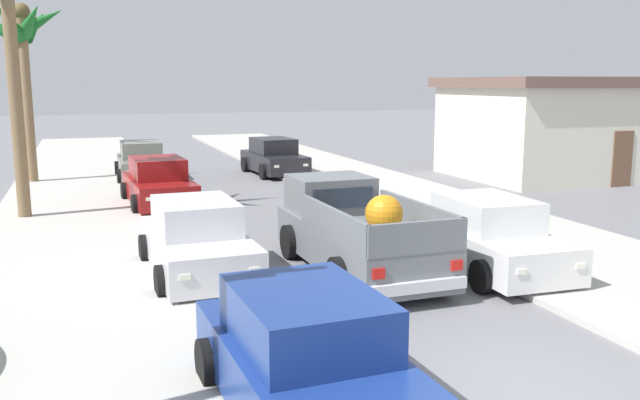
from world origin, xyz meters
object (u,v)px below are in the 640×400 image
at_px(car_left_near, 159,184).
at_px(car_right_near, 197,241).
at_px(car_right_far, 274,158).
at_px(roadside_house, 566,127).
at_px(palm_tree_left_mid, 20,36).
at_px(pickup_truck, 354,232).
at_px(car_left_far, 488,237).
at_px(car_right_mid, 308,361).
at_px(car_left_mid, 142,162).

relative_size(car_left_near, car_right_near, 1.01).
relative_size(car_right_far, roadside_house, 0.47).
bearing_deg(palm_tree_left_mid, pickup_truck, -64.49).
height_order(car_left_far, roadside_house, roadside_house).
relative_size(car_right_near, palm_tree_left_mid, 0.63).
bearing_deg(palm_tree_left_mid, car_right_mid, -78.40).
distance_m(pickup_truck, car_left_near, 9.34).
height_order(car_right_mid, car_left_far, same).
height_order(car_left_near, car_right_near, same).
bearing_deg(roadside_house, palm_tree_left_mid, 167.20).
distance_m(car_left_far, palm_tree_left_mid, 19.43).
xyz_separation_m(car_right_mid, roadside_house, (16.70, 16.02, 1.35)).
bearing_deg(car_right_mid, car_left_mid, 90.35).
height_order(pickup_truck, car_right_mid, pickup_truck).
distance_m(car_right_near, car_left_far, 5.98).
height_order(car_left_near, roadside_house, roadside_house).
relative_size(car_right_near, car_right_mid, 1.00).
distance_m(pickup_truck, car_right_near, 3.23).
relative_size(car_right_near, roadside_house, 0.46).
height_order(car_left_far, palm_tree_left_mid, palm_tree_left_mid).
bearing_deg(car_left_mid, roadside_house, -15.64).
bearing_deg(car_left_mid, pickup_truck, -78.51).
xyz_separation_m(pickup_truck, car_right_far, (2.40, 14.83, -0.08)).
distance_m(car_right_near, palm_tree_left_mid, 15.72).
height_order(pickup_truck, car_right_far, pickup_truck).
height_order(car_right_near, car_right_far, same).
bearing_deg(car_left_mid, palm_tree_left_mid, 179.30).
relative_size(car_left_near, car_left_mid, 1.01).
bearing_deg(car_left_near, pickup_truck, -70.92).
bearing_deg(car_right_far, pickup_truck, -99.20).
bearing_deg(roadside_house, car_right_near, -150.37).
relative_size(car_right_mid, car_left_far, 1.00).
bearing_deg(car_right_far, car_left_mid, 177.96).
xyz_separation_m(car_left_far, roadside_house, (11.20, 11.31, 1.35)).
bearing_deg(palm_tree_left_mid, car_right_far, -1.46).
bearing_deg(pickup_truck, car_right_far, 80.80).
relative_size(car_left_far, roadside_house, 0.46).
xyz_separation_m(car_right_near, car_left_far, (5.74, -1.67, 0.00)).
bearing_deg(car_left_mid, car_left_far, -70.63).
xyz_separation_m(pickup_truck, roadside_house, (13.77, 10.32, 1.27)).
relative_size(car_left_near, car_left_far, 1.01).
distance_m(car_right_mid, palm_tree_left_mid, 21.76).
distance_m(car_right_mid, car_left_far, 7.24).
distance_m(car_left_mid, car_right_mid, 20.73).
xyz_separation_m(palm_tree_left_mid, roadside_house, (20.97, -4.76, -3.51)).
height_order(car_right_far, roadside_house, roadside_house).
height_order(car_left_mid, car_right_far, same).
xyz_separation_m(car_left_near, car_left_far, (5.63, -9.82, 0.00)).
relative_size(car_left_mid, car_right_far, 0.99).
relative_size(car_right_near, car_right_far, 0.99).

